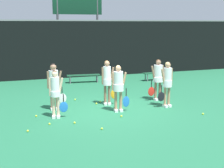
% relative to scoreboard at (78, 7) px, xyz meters
% --- Properties ---
extents(ground_plane, '(140.00, 140.00, 0.00)m').
position_rel_scoreboard_xyz_m(ground_plane, '(-0.85, -8.74, -4.16)').
color(ground_plane, '#216642').
extents(fence_windscreen, '(60.00, 0.08, 3.34)m').
position_rel_scoreboard_xyz_m(fence_windscreen, '(-0.85, -1.59, -2.47)').
color(fence_windscreen, black).
rests_on(fence_windscreen, ground_plane).
extents(scoreboard, '(3.10, 0.15, 5.47)m').
position_rel_scoreboard_xyz_m(scoreboard, '(0.00, 0.00, 0.00)').
color(scoreboard, '#515156').
rests_on(scoreboard, ground_plane).
extents(bench_courtside, '(1.91, 0.52, 0.44)m').
position_rel_scoreboard_xyz_m(bench_courtside, '(3.62, -4.02, -3.78)').
color(bench_courtside, '#19472D').
rests_on(bench_courtside, ground_plane).
extents(bench_far, '(1.81, 0.55, 0.43)m').
position_rel_scoreboard_xyz_m(bench_far, '(-0.55, -3.39, -3.79)').
color(bench_far, '#19472D').
rests_on(bench_far, ground_plane).
extents(player_0, '(0.60, 0.34, 1.61)m').
position_rel_scoreboard_xyz_m(player_0, '(-2.99, -9.26, -3.23)').
color(player_0, beige).
rests_on(player_0, ground_plane).
extents(player_1, '(0.65, 0.39, 1.68)m').
position_rel_scoreboard_xyz_m(player_1, '(-0.74, -9.24, -3.17)').
color(player_1, tan).
rests_on(player_1, ground_plane).
extents(player_2, '(0.63, 0.34, 1.73)m').
position_rel_scoreboard_xyz_m(player_2, '(1.22, -9.26, -3.15)').
color(player_2, tan).
rests_on(player_2, ground_plane).
extents(player_3, '(0.68, 0.39, 1.72)m').
position_rel_scoreboard_xyz_m(player_3, '(-2.89, -8.26, -3.13)').
color(player_3, '#8C664C').
rests_on(player_3, ground_plane).
extents(player_4, '(0.60, 0.34, 1.74)m').
position_rel_scoreboard_xyz_m(player_4, '(-0.82, -8.21, -3.14)').
color(player_4, '#8C664C').
rests_on(player_4, ground_plane).
extents(player_5, '(0.69, 0.41, 1.70)m').
position_rel_scoreboard_xyz_m(player_5, '(1.38, -8.20, -3.15)').
color(player_5, '#8C664C').
rests_on(player_5, ground_plane).
extents(tennis_ball_0, '(0.07, 0.07, 0.07)m').
position_rel_scoreboard_xyz_m(tennis_ball_0, '(1.89, -10.64, -4.12)').
color(tennis_ball_0, '#CCE033').
rests_on(tennis_ball_0, ground_plane).
extents(tennis_ball_1, '(0.07, 0.07, 0.07)m').
position_rel_scoreboard_xyz_m(tennis_ball_1, '(-2.56, -10.11, -4.13)').
color(tennis_ball_1, '#CCE033').
rests_on(tennis_ball_1, ground_plane).
extents(tennis_ball_2, '(0.07, 0.07, 0.07)m').
position_rel_scoreboard_xyz_m(tennis_ball_2, '(-1.22, -8.03, -4.13)').
color(tennis_ball_2, '#CCE033').
rests_on(tennis_ball_2, ground_plane).
extents(tennis_ball_3, '(0.06, 0.06, 0.06)m').
position_rel_scoreboard_xyz_m(tennis_ball_3, '(-4.03, -10.41, -4.13)').
color(tennis_ball_3, '#CCE033').
rests_on(tennis_ball_3, ground_plane).
extents(tennis_ball_4, '(0.07, 0.07, 0.07)m').
position_rel_scoreboard_xyz_m(tennis_ball_4, '(-3.33, -9.96, -4.13)').
color(tennis_ball_4, '#CCE033').
rests_on(tennis_ball_4, ground_plane).
extents(tennis_ball_5, '(0.07, 0.07, 0.07)m').
position_rel_scoreboard_xyz_m(tennis_ball_5, '(-0.90, -9.94, -4.13)').
color(tennis_ball_5, '#CCE033').
rests_on(tennis_ball_5, ground_plane).
extents(tennis_ball_6, '(0.07, 0.07, 0.07)m').
position_rel_scoreboard_xyz_m(tennis_ball_6, '(-3.63, -8.96, -4.13)').
color(tennis_ball_6, '#CCE033').
rests_on(tennis_ball_6, ground_plane).
extents(tennis_ball_7, '(0.07, 0.07, 0.07)m').
position_rel_scoreboard_xyz_m(tennis_ball_7, '(-1.86, -7.11, -4.13)').
color(tennis_ball_7, '#CCE033').
rests_on(tennis_ball_7, ground_plane).
extents(tennis_ball_8, '(0.07, 0.07, 0.07)m').
position_rel_scoreboard_xyz_m(tennis_ball_8, '(-1.91, -10.94, -4.13)').
color(tennis_ball_8, '#CCE033').
rests_on(tennis_ball_8, ground_plane).
extents(tennis_ball_9, '(0.07, 0.07, 0.07)m').
position_rel_scoreboard_xyz_m(tennis_ball_9, '(-0.98, -7.79, -4.13)').
color(tennis_ball_9, '#CCE033').
rests_on(tennis_ball_9, ground_plane).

